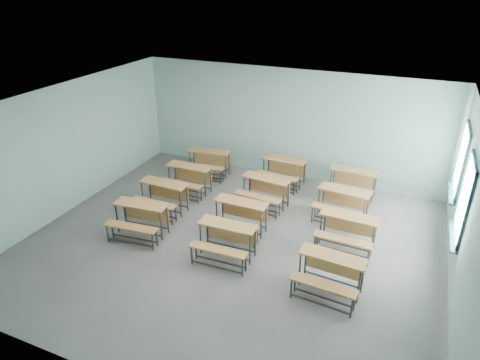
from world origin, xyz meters
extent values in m
cube|color=gray|center=(0.00, 0.00, -0.01)|extent=(9.00, 8.00, 0.02)
cube|color=silver|center=(0.00, 0.00, 3.21)|extent=(9.00, 8.00, 0.02)
cube|color=#A2CAC2|center=(0.00, 4.01, 1.60)|extent=(9.00, 0.02, 3.20)
cube|color=#A2CAC2|center=(0.00, -4.01, 1.60)|extent=(9.00, 0.02, 3.20)
cube|color=#A2CAC2|center=(-4.51, 0.00, 1.60)|extent=(0.02, 8.00, 3.20)
cube|color=#A2CAC2|center=(4.51, 0.00, 1.60)|extent=(0.02, 8.00, 3.20)
cube|color=#163B3E|center=(4.47, 2.80, 0.93)|extent=(0.06, 1.20, 0.06)
cube|color=#163B3E|center=(4.47, 2.80, 2.47)|extent=(0.06, 1.20, 0.06)
cube|color=#163B3E|center=(4.47, 2.23, 1.70)|extent=(0.06, 0.06, 1.60)
cube|color=#163B3E|center=(4.47, 3.37, 1.70)|extent=(0.06, 0.06, 1.60)
cube|color=#163B3E|center=(4.47, 2.80, 1.70)|extent=(0.04, 0.04, 1.48)
cube|color=#163B3E|center=(4.47, 2.80, 1.70)|extent=(0.04, 1.08, 0.04)
cube|color=#163B3E|center=(4.43, 2.80, 0.87)|extent=(0.14, 1.28, 0.04)
cube|color=white|center=(4.50, 2.80, 1.70)|extent=(0.01, 1.08, 1.48)
cube|color=#163B3E|center=(4.47, 0.80, 0.93)|extent=(0.06, 1.20, 0.06)
cube|color=#163B3E|center=(4.47, 0.80, 2.47)|extent=(0.06, 1.20, 0.06)
cube|color=#163B3E|center=(4.47, 0.23, 1.70)|extent=(0.06, 0.06, 1.60)
cube|color=#163B3E|center=(4.47, 1.37, 1.70)|extent=(0.06, 0.06, 1.60)
cube|color=#163B3E|center=(4.47, 0.80, 1.70)|extent=(0.04, 0.04, 1.48)
cube|color=#163B3E|center=(4.47, 0.80, 1.70)|extent=(0.04, 1.08, 0.04)
cube|color=#163B3E|center=(4.43, 0.80, 0.87)|extent=(0.14, 1.28, 0.04)
cube|color=white|center=(4.50, 0.80, 1.70)|extent=(0.01, 1.08, 1.48)
cube|color=#BA7F43|center=(-2.12, -0.41, 0.75)|extent=(1.28, 0.54, 0.04)
cube|color=#BA7F43|center=(-2.14, -0.22, 0.44)|extent=(1.17, 0.14, 0.43)
cylinder|color=#393C3F|center=(-2.67, -0.64, 0.37)|extent=(0.04, 0.04, 0.73)
cylinder|color=#393C3F|center=(-1.54, -0.52, 0.37)|extent=(0.04, 0.04, 0.73)
cylinder|color=#393C3F|center=(-2.70, -0.31, 0.37)|extent=(0.04, 0.04, 0.73)
cylinder|color=#393C3F|center=(-1.57, -0.19, 0.37)|extent=(0.04, 0.04, 0.73)
cube|color=#393C3F|center=(-2.10, -0.58, 0.10)|extent=(1.13, 0.14, 0.03)
cube|color=#393C3F|center=(-2.14, -0.25, 0.10)|extent=(1.13, 0.14, 0.03)
cube|color=#BA7F43|center=(-2.07, -0.91, 0.45)|extent=(1.26, 0.38, 0.04)
cylinder|color=#393C3F|center=(-2.62, -1.06, 0.21)|extent=(0.04, 0.04, 0.43)
cylinder|color=#393C3F|center=(-1.49, -0.95, 0.21)|extent=(0.04, 0.04, 0.43)
cylinder|color=#393C3F|center=(-2.64, -0.87, 0.21)|extent=(0.04, 0.04, 0.43)
cylinder|color=#393C3F|center=(-1.51, -0.75, 0.21)|extent=(0.04, 0.04, 0.43)
cube|color=#393C3F|center=(-2.06, -1.01, 0.08)|extent=(1.13, 0.14, 0.03)
cube|color=#393C3F|center=(-2.08, -0.81, 0.08)|extent=(1.13, 0.14, 0.03)
cube|color=#BA7F43|center=(0.09, -0.43, 0.75)|extent=(1.25, 0.45, 0.04)
cube|color=#BA7F43|center=(0.08, -0.24, 0.44)|extent=(1.18, 0.05, 0.43)
cylinder|color=#393C3F|center=(-0.48, -0.61, 0.37)|extent=(0.04, 0.04, 0.73)
cylinder|color=#393C3F|center=(0.66, -0.58, 0.37)|extent=(0.04, 0.04, 0.73)
cylinder|color=#393C3F|center=(-0.49, -0.28, 0.37)|extent=(0.04, 0.04, 0.73)
cylinder|color=#393C3F|center=(0.65, -0.25, 0.37)|extent=(0.04, 0.04, 0.73)
cube|color=#393C3F|center=(0.09, -0.60, 0.10)|extent=(1.14, 0.06, 0.03)
cube|color=#393C3F|center=(0.08, -0.26, 0.10)|extent=(1.14, 0.06, 0.03)
cube|color=#BA7F43|center=(0.10, -0.93, 0.45)|extent=(1.25, 0.29, 0.04)
cylinder|color=#393C3F|center=(-0.46, -1.04, 0.21)|extent=(0.04, 0.04, 0.43)
cylinder|color=#393C3F|center=(0.67, -1.01, 0.21)|extent=(0.04, 0.04, 0.43)
cylinder|color=#393C3F|center=(-0.47, -0.84, 0.21)|extent=(0.04, 0.04, 0.43)
cylinder|color=#393C3F|center=(0.67, -0.81, 0.21)|extent=(0.04, 0.04, 0.43)
cube|color=#393C3F|center=(0.10, -1.02, 0.08)|extent=(1.14, 0.06, 0.03)
cube|color=#393C3F|center=(0.10, -0.83, 0.08)|extent=(1.14, 0.06, 0.03)
cube|color=#BA7F43|center=(2.37, -0.67, 0.75)|extent=(1.27, 0.51, 0.04)
cube|color=#BA7F43|center=(2.38, -0.48, 0.44)|extent=(1.18, 0.11, 0.43)
cylinder|color=#393C3F|center=(1.79, -0.79, 0.37)|extent=(0.04, 0.04, 0.73)
cylinder|color=#393C3F|center=(2.92, -0.88, 0.37)|extent=(0.04, 0.04, 0.73)
cylinder|color=#393C3F|center=(1.81, -0.46, 0.37)|extent=(0.04, 0.04, 0.73)
cylinder|color=#393C3F|center=(2.95, -0.55, 0.37)|extent=(0.04, 0.04, 0.73)
cube|color=#393C3F|center=(2.35, -0.83, 0.10)|extent=(1.14, 0.12, 0.03)
cube|color=#393C3F|center=(2.38, -0.50, 0.10)|extent=(1.14, 0.12, 0.03)
cube|color=#BA7F43|center=(2.33, -1.16, 0.45)|extent=(1.26, 0.35, 0.04)
cylinder|color=#393C3F|center=(1.75, -1.22, 0.21)|extent=(0.04, 0.04, 0.43)
cylinder|color=#393C3F|center=(2.89, -1.30, 0.21)|extent=(0.04, 0.04, 0.43)
cylinder|color=#393C3F|center=(1.77, -1.02, 0.21)|extent=(0.04, 0.04, 0.43)
cylinder|color=#393C3F|center=(2.90, -1.11, 0.21)|extent=(0.04, 0.04, 0.43)
cube|color=#393C3F|center=(2.32, -1.26, 0.08)|extent=(1.14, 0.12, 0.03)
cube|color=#393C3F|center=(2.34, -1.07, 0.08)|extent=(1.14, 0.12, 0.03)
cube|color=#BA7F43|center=(-2.23, 0.73, 0.75)|extent=(1.25, 0.43, 0.04)
cube|color=#BA7F43|center=(-2.23, 0.92, 0.44)|extent=(1.18, 0.04, 0.43)
cylinder|color=#393C3F|center=(-2.80, 0.58, 0.37)|extent=(0.04, 0.04, 0.73)
cylinder|color=#393C3F|center=(-1.66, 0.56, 0.37)|extent=(0.04, 0.04, 0.73)
cylinder|color=#393C3F|center=(-2.80, 0.91, 0.37)|extent=(0.04, 0.04, 0.73)
cylinder|color=#393C3F|center=(-1.66, 0.89, 0.37)|extent=(0.04, 0.04, 0.73)
cube|color=#393C3F|center=(-2.23, 0.57, 0.10)|extent=(1.14, 0.05, 0.03)
cube|color=#393C3F|center=(-2.23, 0.90, 0.10)|extent=(1.14, 0.05, 0.03)
cube|color=#BA7F43|center=(-2.24, 0.24, 0.45)|extent=(1.24, 0.28, 0.04)
cylinder|color=#393C3F|center=(-2.81, 0.15, 0.21)|extent=(0.04, 0.04, 0.43)
cylinder|color=#393C3F|center=(-1.67, 0.13, 0.21)|extent=(0.04, 0.04, 0.43)
cylinder|color=#393C3F|center=(-2.81, 0.34, 0.21)|extent=(0.04, 0.04, 0.43)
cylinder|color=#393C3F|center=(-1.67, 0.33, 0.21)|extent=(0.04, 0.04, 0.43)
cube|color=#393C3F|center=(-2.24, 0.14, 0.08)|extent=(1.14, 0.05, 0.03)
cube|color=#393C3F|center=(-2.24, 0.34, 0.08)|extent=(1.14, 0.05, 0.03)
cube|color=#BA7F43|center=(-0.04, 0.60, 0.75)|extent=(1.24, 0.43, 0.04)
cube|color=#BA7F43|center=(-0.04, 0.79, 0.44)|extent=(1.18, 0.03, 0.43)
cylinder|color=#393C3F|center=(-0.61, 0.44, 0.37)|extent=(0.04, 0.04, 0.73)
cylinder|color=#393C3F|center=(0.53, 0.43, 0.37)|extent=(0.04, 0.04, 0.73)
cylinder|color=#393C3F|center=(-0.61, 0.77, 0.37)|extent=(0.04, 0.04, 0.73)
cylinder|color=#393C3F|center=(0.53, 0.76, 0.37)|extent=(0.04, 0.04, 0.73)
cube|color=#393C3F|center=(-0.04, 0.44, 0.10)|extent=(1.14, 0.04, 0.03)
cube|color=#393C3F|center=(-0.04, 0.77, 0.10)|extent=(1.14, 0.04, 0.03)
cube|color=#BA7F43|center=(-0.04, 0.11, 0.45)|extent=(1.24, 0.27, 0.04)
cylinder|color=#393C3F|center=(-0.61, 0.01, 0.21)|extent=(0.04, 0.04, 0.43)
cylinder|color=#393C3F|center=(0.52, 0.00, 0.21)|extent=(0.04, 0.04, 0.43)
cylinder|color=#393C3F|center=(-0.61, 0.21, 0.21)|extent=(0.04, 0.04, 0.43)
cylinder|color=#393C3F|center=(0.53, 0.20, 0.21)|extent=(0.04, 0.04, 0.43)
cube|color=#393C3F|center=(-0.04, 0.01, 0.08)|extent=(1.14, 0.04, 0.03)
cube|color=#393C3F|center=(-0.04, 0.20, 0.08)|extent=(1.14, 0.04, 0.03)
cube|color=#BA7F43|center=(2.39, 0.94, 0.75)|extent=(1.26, 0.46, 0.04)
cube|color=#BA7F43|center=(2.40, 1.13, 0.44)|extent=(1.18, 0.07, 0.43)
cylinder|color=#393C3F|center=(1.81, 0.80, 0.37)|extent=(0.04, 0.04, 0.73)
cylinder|color=#393C3F|center=(2.95, 0.75, 0.37)|extent=(0.04, 0.04, 0.73)
cylinder|color=#393C3F|center=(1.83, 1.13, 0.37)|extent=(0.04, 0.04, 0.73)
cylinder|color=#393C3F|center=(2.96, 1.08, 0.37)|extent=(0.04, 0.04, 0.73)
cube|color=#393C3F|center=(2.38, 0.77, 0.10)|extent=(1.14, 0.08, 0.03)
cube|color=#393C3F|center=(2.40, 1.10, 0.10)|extent=(1.14, 0.08, 0.03)
cube|color=#BA7F43|center=(2.37, 0.44, 0.45)|extent=(1.25, 0.31, 0.04)
cylinder|color=#393C3F|center=(1.80, 0.37, 0.21)|extent=(0.04, 0.04, 0.43)
cylinder|color=#393C3F|center=(2.93, 0.32, 0.21)|extent=(0.04, 0.04, 0.43)
cylinder|color=#393C3F|center=(1.81, 0.56, 0.21)|extent=(0.04, 0.04, 0.43)
cylinder|color=#393C3F|center=(2.94, 0.52, 0.21)|extent=(0.04, 0.04, 0.43)
cube|color=#393C3F|center=(2.37, 0.35, 0.08)|extent=(1.14, 0.08, 0.03)
cube|color=#393C3F|center=(2.37, 0.54, 0.08)|extent=(1.14, 0.08, 0.03)
cube|color=#BA7F43|center=(-2.15, 1.90, 0.75)|extent=(1.24, 0.42, 0.04)
cube|color=#BA7F43|center=(-2.15, 2.10, 0.44)|extent=(1.18, 0.03, 0.43)
cylinder|color=#393C3F|center=(-2.72, 1.74, 0.37)|extent=(0.04, 0.04, 0.73)
cylinder|color=#393C3F|center=(-1.59, 1.74, 0.37)|extent=(0.04, 0.04, 0.73)
cylinder|color=#393C3F|center=(-2.72, 2.07, 0.37)|extent=(0.04, 0.04, 0.73)
cylinder|color=#393C3F|center=(-1.58, 2.07, 0.37)|extent=(0.04, 0.04, 0.73)
cube|color=#393C3F|center=(-2.15, 1.74, 0.10)|extent=(1.14, 0.04, 0.03)
cube|color=#393C3F|center=(-2.15, 2.07, 0.10)|extent=(1.14, 0.04, 0.03)
cube|color=#BA7F43|center=(-2.16, 1.41, 0.45)|extent=(1.24, 0.26, 0.04)
cylinder|color=#393C3F|center=(-2.72, 1.31, 0.21)|extent=(0.04, 0.04, 0.43)
cylinder|color=#393C3F|center=(-1.59, 1.31, 0.21)|extent=(0.04, 0.04, 0.43)
cylinder|color=#393C3F|center=(-2.72, 1.51, 0.21)|extent=(0.04, 0.04, 0.43)
cylinder|color=#393C3F|center=(-1.59, 1.50, 0.21)|extent=(0.04, 0.04, 0.43)
cube|color=#393C3F|center=(-2.16, 1.31, 0.08)|extent=(1.14, 0.04, 0.03)
cube|color=#393C3F|center=(-2.15, 1.51, 0.08)|extent=(1.14, 0.04, 0.03)
cube|color=#BA7F43|center=(0.06, 2.03, 0.75)|extent=(1.27, 0.53, 0.04)
cube|color=#BA7F43|center=(0.08, 2.22, 0.44)|extent=(1.18, 0.13, 0.43)
cylinder|color=#393C3F|center=(-0.52, 1.92, 0.37)|extent=(0.04, 0.04, 0.73)
cylinder|color=#393C3F|center=(0.61, 1.81, 0.37)|extent=(0.04, 0.04, 0.73)
cylinder|color=#393C3F|center=(-0.49, 2.24, 0.37)|extent=(0.04, 0.04, 0.73)
cylinder|color=#393C3F|center=(0.64, 2.14, 0.37)|extent=(0.04, 0.04, 0.73)
cube|color=#393C3F|center=(0.04, 1.86, 0.10)|extent=(1.14, 0.14, 0.03)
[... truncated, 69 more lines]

